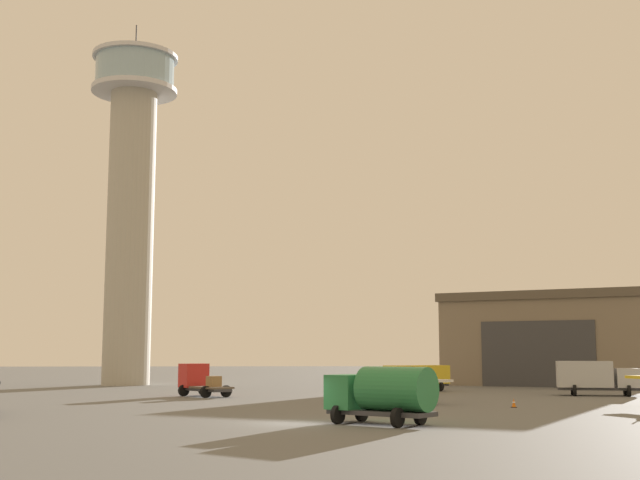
# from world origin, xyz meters

# --- Properties ---
(ground_plane) EXTENTS (400.00, 400.00, 0.00)m
(ground_plane) POSITION_xyz_m (0.00, 0.00, 0.00)
(ground_plane) COLOR #60605E
(control_tower) EXTENTS (10.46, 10.46, 44.61)m
(control_tower) POSITION_xyz_m (-17.80, 55.81, 23.83)
(control_tower) COLOR #B2AD9E
(control_tower) RESTS_ON ground_plane
(hangar) EXTENTS (32.40, 32.19, 10.82)m
(hangar) POSITION_xyz_m (35.03, 56.09, 5.43)
(hangar) COLOR #7A6B56
(hangar) RESTS_ON ground_plane
(airplane_white) EXTENTS (7.90, 7.04, 2.67)m
(airplane_white) POSITION_xyz_m (8.66, 17.85, 1.25)
(airplane_white) COLOR white
(airplane_white) RESTS_ON ground_plane
(truck_box_silver) EXTENTS (7.35, 4.31, 3.04)m
(truck_box_silver) POSITION_xyz_m (27.93, 27.62, 1.68)
(truck_box_silver) COLOR #38383D
(truck_box_silver) RESTS_ON ground_plane
(truck_flatbed_red) EXTENTS (5.12, 6.00, 2.83)m
(truck_flatbed_red) POSITION_xyz_m (-7.09, 28.97, 1.35)
(truck_flatbed_red) COLOR #38383D
(truck_flatbed_red) RESTS_ON ground_plane
(truck_fuel_tanker_green) EXTENTS (5.90, 5.61, 3.04)m
(truck_fuel_tanker_green) POSITION_xyz_m (4.78, -1.31, 1.68)
(truck_fuel_tanker_green) COLOR #38383D
(truck_fuel_tanker_green) RESTS_ON ground_plane
(truck_box_yellow) EXTENTS (7.03, 5.46, 2.56)m
(truck_box_yellow) POSITION_xyz_m (13.67, 36.87, 1.51)
(truck_box_yellow) COLOR #38383D
(truck_box_yellow) RESTS_ON ground_plane
(traffic_cone_near_right) EXTENTS (0.36, 0.36, 0.63)m
(traffic_cone_near_right) POSITION_xyz_m (15.85, 12.05, 0.31)
(traffic_cone_near_right) COLOR black
(traffic_cone_near_right) RESTS_ON ground_plane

